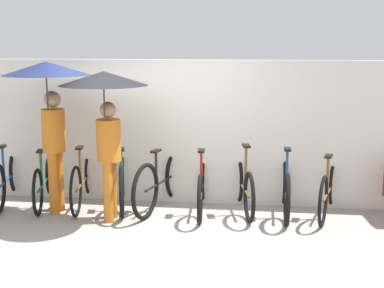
{
  "coord_description": "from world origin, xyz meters",
  "views": [
    {
      "loc": [
        1.39,
        -5.98,
        2.35
      ],
      "look_at": [
        0.47,
        1.05,
        1.0
      ],
      "focal_mm": 50.0,
      "sensor_mm": 36.0,
      "label": 1
    }
  ],
  "objects_px": {
    "parked_bicycle_6": "(243,186)",
    "pedestrian_leading": "(48,91)",
    "parked_bicycle_1": "(44,181)",
    "parked_bicycle_4": "(162,181)",
    "parked_bicycle_3": "(122,181)",
    "parked_bicycle_0": "(8,178)",
    "parked_bicycle_2": "(83,180)",
    "parked_bicycle_8": "(329,189)",
    "parked_bicycle_7": "(286,188)",
    "pedestrian_center": "(105,100)",
    "parked_bicycle_5": "(202,187)"
  },
  "relations": [
    {
      "from": "parked_bicycle_0",
      "to": "parked_bicycle_6",
      "type": "relative_size",
      "value": 1.07
    },
    {
      "from": "parked_bicycle_1",
      "to": "pedestrian_center",
      "type": "relative_size",
      "value": 0.85
    },
    {
      "from": "parked_bicycle_5",
      "to": "parked_bicycle_6",
      "type": "height_order",
      "value": "parked_bicycle_6"
    },
    {
      "from": "parked_bicycle_4",
      "to": "pedestrian_center",
      "type": "height_order",
      "value": "pedestrian_center"
    },
    {
      "from": "parked_bicycle_4",
      "to": "pedestrian_leading",
      "type": "relative_size",
      "value": 0.86
    },
    {
      "from": "parked_bicycle_8",
      "to": "pedestrian_center",
      "type": "bearing_deg",
      "value": 117.65
    },
    {
      "from": "parked_bicycle_2",
      "to": "parked_bicycle_1",
      "type": "bearing_deg",
      "value": 85.19
    },
    {
      "from": "parked_bicycle_0",
      "to": "parked_bicycle_7",
      "type": "distance_m",
      "value": 4.08
    },
    {
      "from": "parked_bicycle_3",
      "to": "parked_bicycle_2",
      "type": "bearing_deg",
      "value": 74.57
    },
    {
      "from": "parked_bicycle_2",
      "to": "pedestrian_center",
      "type": "relative_size",
      "value": 0.88
    },
    {
      "from": "parked_bicycle_0",
      "to": "parked_bicycle_3",
      "type": "distance_m",
      "value": 1.75
    },
    {
      "from": "parked_bicycle_6",
      "to": "pedestrian_leading",
      "type": "height_order",
      "value": "pedestrian_leading"
    },
    {
      "from": "parked_bicycle_4",
      "to": "parked_bicycle_7",
      "type": "height_order",
      "value": "parked_bicycle_7"
    },
    {
      "from": "parked_bicycle_2",
      "to": "parked_bicycle_5",
      "type": "relative_size",
      "value": 1.01
    },
    {
      "from": "parked_bicycle_2",
      "to": "pedestrian_leading",
      "type": "relative_size",
      "value": 0.84
    },
    {
      "from": "parked_bicycle_1",
      "to": "parked_bicycle_6",
      "type": "distance_m",
      "value": 2.92
    },
    {
      "from": "parked_bicycle_2",
      "to": "parked_bicycle_4",
      "type": "relative_size",
      "value": 0.97
    },
    {
      "from": "parked_bicycle_0",
      "to": "parked_bicycle_5",
      "type": "relative_size",
      "value": 1.0
    },
    {
      "from": "parked_bicycle_6",
      "to": "parked_bicycle_1",
      "type": "bearing_deg",
      "value": 79.38
    },
    {
      "from": "parked_bicycle_3",
      "to": "parked_bicycle_0",
      "type": "bearing_deg",
      "value": 75.8
    },
    {
      "from": "parked_bicycle_2",
      "to": "parked_bicycle_7",
      "type": "bearing_deg",
      "value": -98.95
    },
    {
      "from": "parked_bicycle_4",
      "to": "parked_bicycle_8",
      "type": "bearing_deg",
      "value": -76.77
    },
    {
      "from": "parked_bicycle_3",
      "to": "parked_bicycle_5",
      "type": "bearing_deg",
      "value": -106.74
    },
    {
      "from": "parked_bicycle_4",
      "to": "parked_bicycle_2",
      "type": "bearing_deg",
      "value": 103.75
    },
    {
      "from": "pedestrian_center",
      "to": "parked_bicycle_6",
      "type": "bearing_deg",
      "value": -156.93
    },
    {
      "from": "pedestrian_center",
      "to": "parked_bicycle_5",
      "type": "bearing_deg",
      "value": -149.96
    },
    {
      "from": "pedestrian_leading",
      "to": "parked_bicycle_0",
      "type": "bearing_deg",
      "value": -23.9
    },
    {
      "from": "parked_bicycle_4",
      "to": "parked_bicycle_8",
      "type": "height_order",
      "value": "parked_bicycle_8"
    },
    {
      "from": "parked_bicycle_6",
      "to": "parked_bicycle_3",
      "type": "bearing_deg",
      "value": 79.1
    },
    {
      "from": "parked_bicycle_3",
      "to": "parked_bicycle_8",
      "type": "xyz_separation_m",
      "value": [
        2.92,
        -0.0,
        -0.02
      ]
    },
    {
      "from": "parked_bicycle_2",
      "to": "parked_bicycle_8",
      "type": "relative_size",
      "value": 1.07
    },
    {
      "from": "parked_bicycle_2",
      "to": "parked_bicycle_0",
      "type": "bearing_deg",
      "value": 82.61
    },
    {
      "from": "parked_bicycle_3",
      "to": "pedestrian_center",
      "type": "bearing_deg",
      "value": 165.47
    },
    {
      "from": "parked_bicycle_4",
      "to": "parked_bicycle_6",
      "type": "bearing_deg",
      "value": -76.6
    },
    {
      "from": "parked_bicycle_0",
      "to": "pedestrian_leading",
      "type": "relative_size",
      "value": 0.83
    },
    {
      "from": "parked_bicycle_2",
      "to": "parked_bicycle_8",
      "type": "xyz_separation_m",
      "value": [
        3.5,
        -0.01,
        -0.02
      ]
    },
    {
      "from": "parked_bicycle_4",
      "to": "parked_bicycle_5",
      "type": "distance_m",
      "value": 0.59
    },
    {
      "from": "parked_bicycle_0",
      "to": "parked_bicycle_2",
      "type": "xyz_separation_m",
      "value": [
        1.17,
        0.01,
        0.01
      ]
    },
    {
      "from": "parked_bicycle_3",
      "to": "parked_bicycle_8",
      "type": "relative_size",
      "value": 1.03
    },
    {
      "from": "pedestrian_center",
      "to": "parked_bicycle_2",
      "type": "bearing_deg",
      "value": -50.1
    },
    {
      "from": "parked_bicycle_2",
      "to": "parked_bicycle_3",
      "type": "relative_size",
      "value": 1.03
    },
    {
      "from": "parked_bicycle_5",
      "to": "parked_bicycle_6",
      "type": "relative_size",
      "value": 1.07
    },
    {
      "from": "parked_bicycle_6",
      "to": "parked_bicycle_5",
      "type": "bearing_deg",
      "value": 84.8
    },
    {
      "from": "parked_bicycle_1",
      "to": "parked_bicycle_4",
      "type": "bearing_deg",
      "value": -102.09
    },
    {
      "from": "parked_bicycle_2",
      "to": "pedestrian_center",
      "type": "distance_m",
      "value": 1.55
    },
    {
      "from": "parked_bicycle_0",
      "to": "parked_bicycle_1",
      "type": "xyz_separation_m",
      "value": [
        0.58,
        -0.02,
        -0.01
      ]
    },
    {
      "from": "parked_bicycle_6",
      "to": "pedestrian_leading",
      "type": "distance_m",
      "value": 2.97
    },
    {
      "from": "pedestrian_leading",
      "to": "pedestrian_center",
      "type": "relative_size",
      "value": 1.05
    },
    {
      "from": "parked_bicycle_6",
      "to": "parked_bicycle_7",
      "type": "bearing_deg",
      "value": -105.62
    },
    {
      "from": "parked_bicycle_8",
      "to": "pedestrian_leading",
      "type": "bearing_deg",
      "value": 111.24
    }
  ]
}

